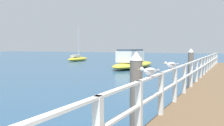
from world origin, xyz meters
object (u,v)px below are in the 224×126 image
Objects in this scene: boat_1 at (78,59)px; seagull_background at (171,64)px; dock_piling_far at (191,69)px; seagull_foreground at (149,71)px; boat_0 at (133,62)px; dock_piling_near at (136,96)px.

seagull_background is at bearing -51.68° from boat_1.
dock_piling_far reaches higher than seagull_foreground.
dock_piling_far is at bearing 125.80° from boat_0.
boat_0 reaches higher than seagull_background.
seagull_background is (0.37, -6.17, 0.62)m from dock_piling_far.
seagull_background is at bearing -86.53° from dock_piling_far.
dock_piling_far is 5.41× the size of seagull_background.
boat_1 is at bearing -6.14° from seagull_background.
boat_0 is 13.82m from boat_1.
seagull_foreground is (0.37, -0.23, 0.62)m from dock_piling_near.
dock_piling_near reaches higher than seagull_background.
dock_piling_near is 0.41× the size of boat_1.
boat_0 is at bearing 110.71° from dock_piling_near.
dock_piling_far is 5.34× the size of seagull_foreground.
dock_piling_near is at bearing 15.59° from seagull_foreground.
dock_piling_near is 19.85m from boat_0.
dock_piling_far reaches higher than seagull_background.
dock_piling_far reaches higher than boat_0.
dock_piling_near is 8.01m from dock_piling_far.
boat_1 is (-18.67, 26.77, -1.29)m from seagull_foreground.
boat_1 reaches higher than seagull_foreground.
boat_1 reaches higher than dock_piling_near.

